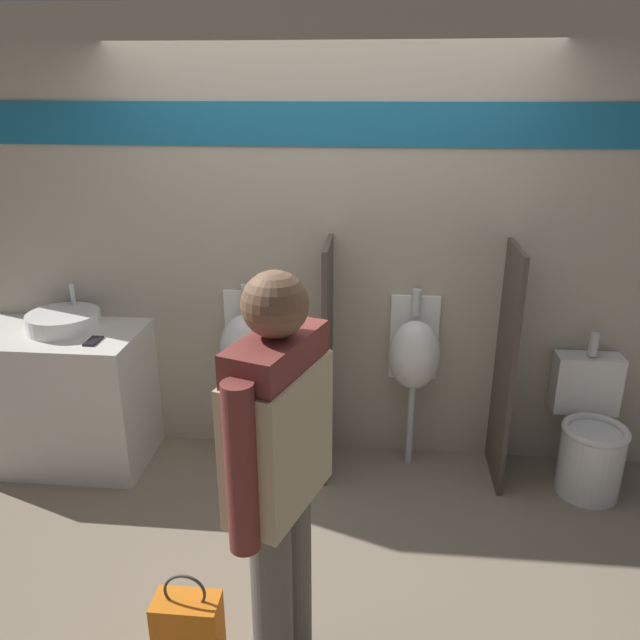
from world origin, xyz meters
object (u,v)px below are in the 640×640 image
at_px(urinal_far, 414,355).
at_px(toilet, 589,437).
at_px(sink_basin, 64,321).
at_px(shopping_bag, 189,640).
at_px(cell_phone, 93,341).
at_px(urinal_near_counter, 245,348).
at_px(person_in_vest, 279,465).

distance_m(urinal_far, toilet, 1.13).
xyz_separation_m(sink_basin, shopping_bag, (1.20, -1.57, -0.72)).
bearing_deg(cell_phone, toilet, 2.71).
distance_m(urinal_near_counter, urinal_far, 1.04).
bearing_deg(urinal_far, toilet, -8.97).
bearing_deg(urinal_near_counter, shopping_bag, -86.30).
xyz_separation_m(urinal_far, person_in_vest, (-0.56, -1.62, 0.25)).
distance_m(sink_basin, toilet, 3.22).
relative_size(urinal_far, person_in_vest, 0.66).
distance_m(urinal_near_counter, toilet, 2.12).
xyz_separation_m(sink_basin, toilet, (3.17, -0.04, -0.60)).
bearing_deg(sink_basin, toilet, -0.80).
distance_m(cell_phone, person_in_vest, 1.86).
height_order(person_in_vest, shopping_bag, person_in_vest).
distance_m(urinal_far, person_in_vest, 1.73).
bearing_deg(person_in_vest, cell_phone, 63.71).
height_order(sink_basin, shopping_bag, sink_basin).
bearing_deg(shopping_bag, person_in_vest, 11.46).
xyz_separation_m(person_in_vest, shopping_bag, (-0.37, -0.07, -0.78)).
bearing_deg(toilet, cell_phone, -177.29).
bearing_deg(urinal_near_counter, toilet, -4.51).
bearing_deg(shopping_bag, urinal_near_counter, 93.70).
relative_size(toilet, shopping_bag, 1.71).
relative_size(sink_basin, urinal_near_counter, 0.38).
height_order(cell_phone, urinal_far, urinal_far).
bearing_deg(person_in_vest, toilet, -28.69).
xyz_separation_m(urinal_near_counter, urinal_far, (1.04, 0.00, 0.00)).
bearing_deg(urinal_near_counter, cell_phone, -160.00).
bearing_deg(urinal_far, urinal_near_counter, 180.00).
bearing_deg(shopping_bag, toilet, 37.86).
relative_size(cell_phone, urinal_far, 0.12).
distance_m(urinal_near_counter, person_in_vest, 1.71).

